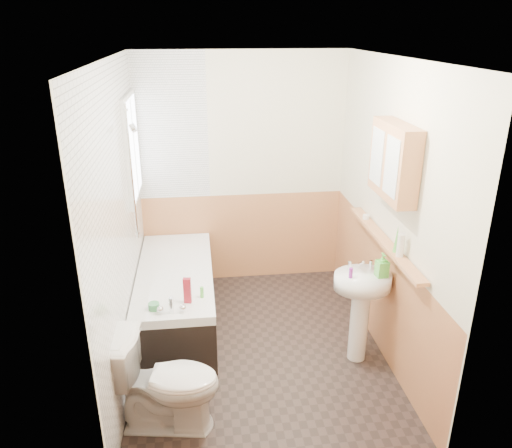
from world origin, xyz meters
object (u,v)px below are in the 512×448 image
at_px(bathtub, 176,295).
at_px(pine_shelf, 384,241).
at_px(sink, 361,299).
at_px(medicine_cabinet, 394,161).
at_px(toilet, 166,382).

distance_m(bathtub, pine_shelf, 2.02).
height_order(sink, medicine_cabinet, medicine_cabinet).
bearing_deg(toilet, sink, -60.35).
bearing_deg(medicine_cabinet, pine_shelf, 74.58).
bearing_deg(pine_shelf, toilet, -157.86).
relative_size(bathtub, medicine_cabinet, 2.69).
height_order(bathtub, sink, sink).
relative_size(sink, medicine_cabinet, 1.45).
bearing_deg(toilet, pine_shelf, -58.73).
bearing_deg(bathtub, sink, -25.73).
bearing_deg(sink, pine_shelf, 19.62).
height_order(pine_shelf, medicine_cabinet, medicine_cabinet).
distance_m(bathtub, medicine_cabinet, 2.39).
relative_size(toilet, pine_shelf, 0.50).
xyz_separation_m(bathtub, medicine_cabinet, (1.74, -0.72, 1.46)).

